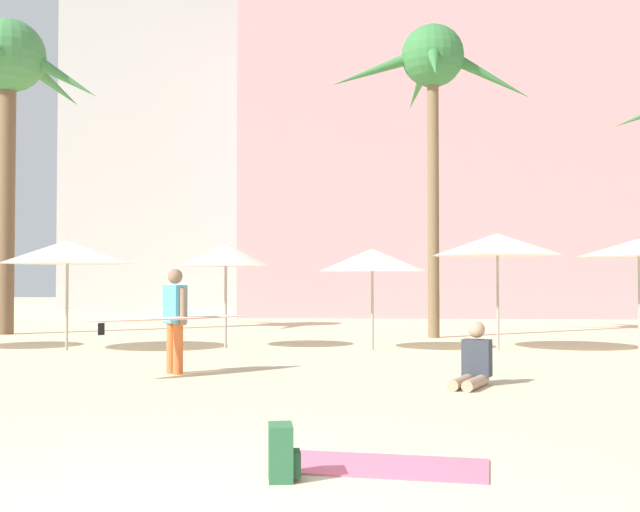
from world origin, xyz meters
TOP-DOWN VIEW (x-y plane):
  - hotel_pink at (8.77, 29.97)m, footprint 25.55×8.50m
  - hotel_tower_gray at (-6.65, 39.76)m, footprint 16.09×11.39m
  - palm_tree_far_left at (2.91, 15.93)m, footprint 5.39×5.36m
  - palm_tree_left at (-8.79, 16.37)m, footprint 5.11×5.24m
  - cafe_umbrella_1 at (-1.88, 12.47)m, footprint 2.04×2.04m
  - cafe_umbrella_4 at (1.36, 12.18)m, footprint 2.30×2.30m
  - cafe_umbrella_5 at (4.02, 12.24)m, footprint 2.77×2.77m
  - cafe_umbrella_6 at (-5.13, 11.59)m, footprint 2.76×2.76m
  - cafe_umbrella_7 at (6.87, 11.96)m, footprint 2.46×2.46m
  - beach_towel at (1.53, 1.56)m, footprint 1.73×1.04m
  - backpack at (0.74, 1.08)m, footprint 0.28×0.33m
  - person_mid_center at (-1.78, 7.53)m, footprint 2.30×2.25m
  - person_mid_left at (2.83, 6.53)m, footprint 0.72×1.04m

SIDE VIEW (x-z plane):
  - beach_towel at x=1.53m, z-range 0.00..0.01m
  - backpack at x=0.74m, z-range -0.01..0.41m
  - person_mid_left at x=2.83m, z-range -0.15..0.77m
  - person_mid_center at x=-1.78m, z-range 0.07..1.75m
  - cafe_umbrella_4 at x=1.36m, z-range 0.84..3.02m
  - cafe_umbrella_1 at x=-1.88m, z-range 0.90..3.23m
  - cafe_umbrella_6 at x=-5.13m, z-range 0.92..3.27m
  - cafe_umbrella_7 at x=6.87m, z-range 0.99..3.34m
  - cafe_umbrella_5 at x=4.02m, z-range 1.01..3.50m
  - palm_tree_far_left at x=2.91m, z-range 2.80..11.00m
  - hotel_pink at x=8.77m, z-range 0.00..14.08m
  - palm_tree_left at x=-8.79m, z-range 2.81..11.58m
  - hotel_tower_gray at x=-6.65m, z-range 0.00..31.37m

